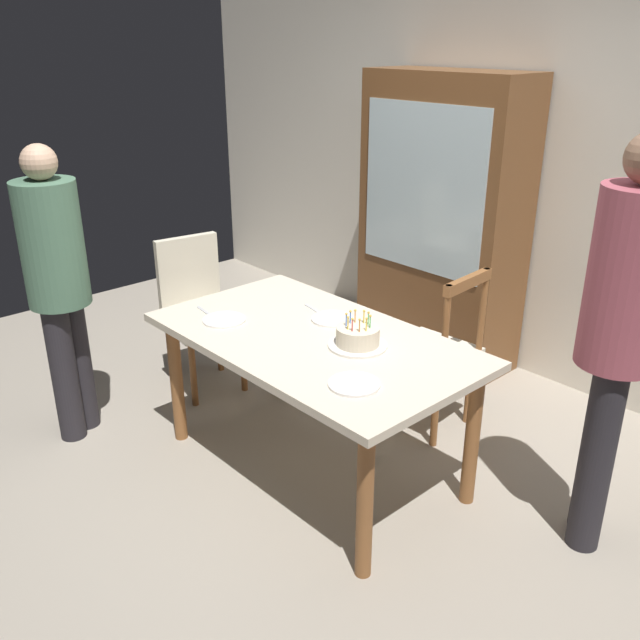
# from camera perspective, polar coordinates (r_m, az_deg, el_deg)

# --- Properties ---
(ground) EXTENTS (6.40, 6.40, 0.00)m
(ground) POSITION_cam_1_polar(r_m,az_deg,el_deg) (3.67, -0.54, -12.14)
(ground) COLOR #9E9384
(back_wall) EXTENTS (6.40, 0.10, 2.60)m
(back_wall) POSITION_cam_1_polar(r_m,az_deg,el_deg) (4.53, 17.45, 11.64)
(back_wall) COLOR silver
(back_wall) RESTS_ON ground
(dining_table) EXTENTS (1.62, 0.92, 0.75)m
(dining_table) POSITION_cam_1_polar(r_m,az_deg,el_deg) (3.33, -0.58, -2.78)
(dining_table) COLOR beige
(dining_table) RESTS_ON ground
(birthday_cake) EXTENTS (0.28, 0.28, 0.17)m
(birthday_cake) POSITION_cam_1_polar(r_m,az_deg,el_deg) (3.17, 3.18, -1.47)
(birthday_cake) COLOR silver
(birthday_cake) RESTS_ON dining_table
(plate_near_celebrant) EXTENTS (0.22, 0.22, 0.01)m
(plate_near_celebrant) POSITION_cam_1_polar(r_m,az_deg,el_deg) (3.50, -8.03, 0.02)
(plate_near_celebrant) COLOR white
(plate_near_celebrant) RESTS_ON dining_table
(plate_far_side) EXTENTS (0.22, 0.22, 0.01)m
(plate_far_side) POSITION_cam_1_polar(r_m,az_deg,el_deg) (3.47, 1.06, 0.10)
(plate_far_side) COLOR white
(plate_far_side) RESTS_ON dining_table
(plate_near_guest) EXTENTS (0.22, 0.22, 0.01)m
(plate_near_guest) POSITION_cam_1_polar(r_m,az_deg,el_deg) (2.85, 2.88, -5.38)
(plate_near_guest) COLOR white
(plate_near_guest) RESTS_ON dining_table
(fork_near_celebrant) EXTENTS (0.18, 0.04, 0.01)m
(fork_near_celebrant) POSITION_cam_1_polar(r_m,az_deg,el_deg) (3.62, -9.57, 0.68)
(fork_near_celebrant) COLOR silver
(fork_near_celebrant) RESTS_ON dining_table
(fork_far_side) EXTENTS (0.18, 0.05, 0.01)m
(fork_far_side) POSITION_cam_1_polar(r_m,az_deg,el_deg) (3.60, -0.47, 0.86)
(fork_far_side) COLOR silver
(fork_far_side) RESTS_ON dining_table
(chair_spindle_back) EXTENTS (0.47, 0.47, 0.95)m
(chair_spindle_back) POSITION_cam_1_polar(r_m,az_deg,el_deg) (3.85, 9.59, -2.73)
(chair_spindle_back) COLOR beige
(chair_spindle_back) RESTS_ON ground
(chair_upholstered) EXTENTS (0.50, 0.50, 0.95)m
(chair_upholstered) POSITION_cam_1_polar(r_m,az_deg,el_deg) (4.33, -10.21, 1.22)
(chair_upholstered) COLOR beige
(chair_upholstered) RESTS_ON ground
(person_celebrant) EXTENTS (0.32, 0.32, 1.61)m
(person_celebrant) POSITION_cam_1_polar(r_m,az_deg,el_deg) (3.82, -21.13, 3.22)
(person_celebrant) COLOR #262328
(person_celebrant) RESTS_ON ground
(person_guest) EXTENTS (0.32, 0.32, 1.79)m
(person_guest) POSITION_cam_1_polar(r_m,az_deg,el_deg) (2.96, 23.86, -0.56)
(person_guest) COLOR #262328
(person_guest) RESTS_ON ground
(china_cabinet) EXTENTS (1.10, 0.45, 1.90)m
(china_cabinet) POSITION_cam_1_polar(r_m,az_deg,el_deg) (4.61, 10.14, 8.08)
(china_cabinet) COLOR brown
(china_cabinet) RESTS_ON ground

